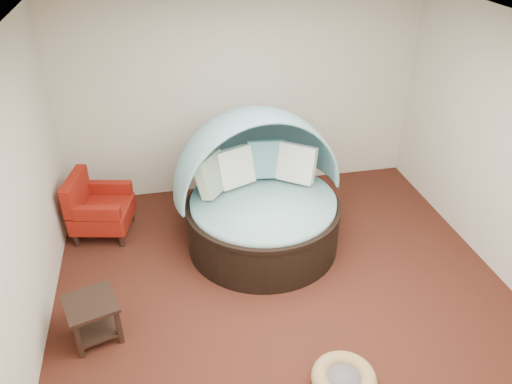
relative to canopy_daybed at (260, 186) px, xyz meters
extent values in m
plane|color=#471D14|center=(0.06, -1.06, -0.79)|extent=(5.00, 5.00, 0.00)
plane|color=beige|center=(0.06, 1.44, 0.61)|extent=(5.00, 0.00, 5.00)
plane|color=beige|center=(-2.44, -1.06, 0.61)|extent=(0.00, 5.00, 5.00)
plane|color=white|center=(0.06, -1.06, 2.01)|extent=(5.00, 5.00, 0.00)
cylinder|color=black|center=(0.02, -0.11, -0.51)|extent=(2.08, 2.08, 0.57)
cylinder|color=black|center=(0.02, -0.11, -0.21)|extent=(2.10, 2.10, 0.05)
cylinder|color=#92CBC6|center=(0.02, -0.11, -0.17)|extent=(1.97, 1.97, 0.12)
cube|color=#33644C|center=(-0.56, 0.14, 0.14)|extent=(0.50, 0.54, 0.49)
cube|color=white|center=(-0.26, 0.27, 0.14)|extent=(0.54, 0.43, 0.49)
cube|color=#5E9FA4|center=(0.16, 0.40, 0.14)|extent=(0.50, 0.33, 0.49)
cube|color=white|center=(0.51, 0.22, 0.14)|extent=(0.54, 0.50, 0.49)
torus|color=olive|center=(0.26, -2.34, -0.66)|extent=(0.75, 0.75, 0.15)
cylinder|color=#605B5F|center=(0.26, -2.34, -0.68)|extent=(0.45, 0.45, 0.09)
cylinder|color=black|center=(-2.28, 0.35, -0.71)|extent=(0.08, 0.08, 0.17)
cylinder|color=black|center=(-2.15, 0.91, -0.71)|extent=(0.08, 0.08, 0.17)
cylinder|color=black|center=(-1.72, 0.23, -0.71)|extent=(0.08, 0.08, 0.17)
cylinder|color=black|center=(-1.60, 0.78, -0.71)|extent=(0.08, 0.08, 0.17)
cube|color=maroon|center=(-1.94, 0.57, -0.50)|extent=(0.85, 0.85, 0.25)
cube|color=maroon|center=(-2.21, 0.63, -0.17)|extent=(0.28, 0.72, 0.42)
cube|color=maroon|center=(-1.96, 0.26, -0.29)|extent=(0.58, 0.23, 0.17)
cube|color=maroon|center=(-1.83, 0.85, -0.29)|extent=(0.58, 0.23, 0.17)
cube|color=black|center=(-1.94, -1.25, -0.35)|extent=(0.59, 0.59, 0.04)
cube|color=black|center=(-1.94, -1.25, -0.68)|extent=(0.52, 0.52, 0.03)
cube|color=black|center=(-2.07, -1.48, -0.58)|extent=(0.06, 0.06, 0.42)
cube|color=black|center=(-2.18, -1.12, -0.58)|extent=(0.06, 0.06, 0.42)
cube|color=black|center=(-1.70, -1.37, -0.58)|extent=(0.06, 0.06, 0.42)
cube|color=black|center=(-1.81, -1.01, -0.58)|extent=(0.06, 0.06, 0.42)
camera|label=1|loc=(-1.11, -5.03, 3.05)|focal=35.00mm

